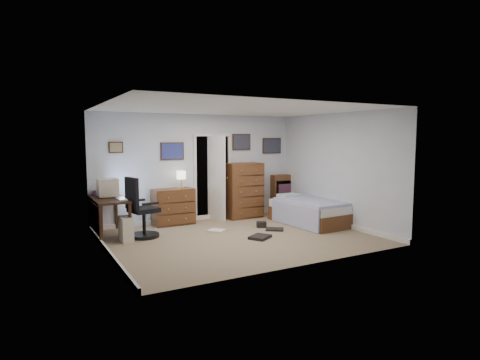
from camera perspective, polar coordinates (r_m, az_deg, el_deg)
name	(u,v)px	position (r m, az deg, el deg)	size (l,w,h in m)	color
floor	(239,238)	(7.95, -0.17, -8.25)	(5.00, 4.00, 0.02)	gray
computer_desk	(104,207)	(8.35, -18.77, -3.68)	(0.61, 1.33, 0.77)	#321C10
crt_monitor	(108,188)	(8.47, -18.27, -1.03)	(0.40, 0.37, 0.37)	beige
keyboard	(122,199)	(8.04, -16.48, -2.61)	(0.15, 0.41, 0.02)	beige
pc_tower	(126,229)	(7.95, -15.90, -6.71)	(0.21, 0.43, 0.46)	beige
office_chair	(141,214)	(8.07, -13.94, -4.78)	(0.70, 0.70, 1.20)	black
media_stack	(98,211)	(8.94, -19.57, -4.14)	(0.17, 0.17, 0.85)	maroon
low_dresser	(173,207)	(9.17, -9.48, -3.77)	(0.91, 0.46, 0.81)	brown
table_lamp	(181,176)	(9.15, -8.37, 0.62)	(0.21, 0.21, 0.40)	gold
doorway	(207,176)	(9.94, -4.67, 0.51)	(0.96, 1.12, 2.05)	black
tall_dresser	(243,190)	(9.84, 0.40, -1.47)	(0.91, 0.54, 1.34)	brown
headboard_bookcase	(290,192)	(10.75, 7.14, -1.67)	(1.11, 0.32, 0.99)	brown
bed	(308,211)	(9.27, 9.61, -4.43)	(1.08, 1.89, 0.60)	brown
wall_posters	(220,146)	(9.73, -2.80, 4.80)	(4.38, 0.04, 0.60)	#331E11
floor_clutter	(254,231)	(8.33, 2.01, -7.29)	(1.59, 1.36, 0.13)	silver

